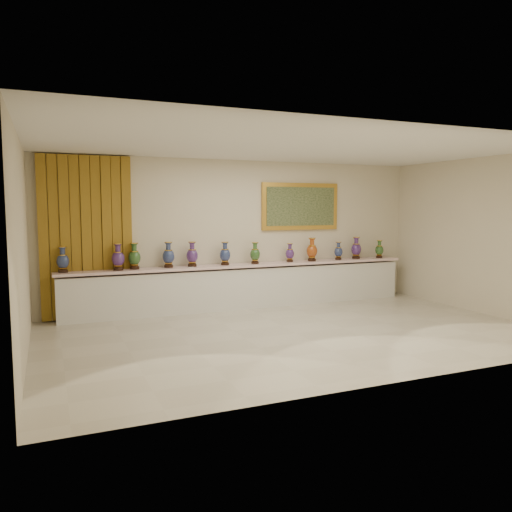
% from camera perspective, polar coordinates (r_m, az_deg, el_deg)
% --- Properties ---
extents(ground, '(8.00, 8.00, 0.00)m').
position_cam_1_polar(ground, '(8.25, 4.62, -8.79)').
color(ground, beige).
rests_on(ground, ground).
extents(room, '(8.00, 8.00, 8.00)m').
position_cam_1_polar(room, '(9.64, -14.65, 2.70)').
color(room, beige).
rests_on(room, ground).
extents(counter, '(7.28, 0.48, 0.90)m').
position_cam_1_polar(counter, '(10.19, -1.26, -3.50)').
color(counter, white).
rests_on(counter, ground).
extents(vase_0, '(0.25, 0.25, 0.46)m').
position_cam_1_polar(vase_0, '(9.42, -21.21, -0.52)').
color(vase_0, black).
rests_on(vase_0, counter).
extents(vase_1, '(0.29, 0.29, 0.49)m').
position_cam_1_polar(vase_1, '(9.42, -15.48, -0.25)').
color(vase_1, black).
rests_on(vase_1, counter).
extents(vase_2, '(0.27, 0.27, 0.49)m').
position_cam_1_polar(vase_2, '(9.53, -13.73, -0.15)').
color(vase_2, black).
rests_on(vase_2, counter).
extents(vase_3, '(0.24, 0.24, 0.49)m').
position_cam_1_polar(vase_3, '(9.65, -9.98, -0.01)').
color(vase_3, black).
rests_on(vase_3, counter).
extents(vase_4, '(0.25, 0.25, 0.48)m').
position_cam_1_polar(vase_4, '(9.74, -7.31, 0.07)').
color(vase_4, black).
rests_on(vase_4, counter).
extents(vase_5, '(0.28, 0.28, 0.46)m').
position_cam_1_polar(vase_5, '(9.93, -3.56, 0.15)').
color(vase_5, black).
rests_on(vase_5, counter).
extents(vase_6, '(0.22, 0.22, 0.44)m').
position_cam_1_polar(vase_6, '(10.13, -0.11, 0.21)').
color(vase_6, black).
rests_on(vase_6, counter).
extents(vase_7, '(0.24, 0.24, 0.39)m').
position_cam_1_polar(vase_7, '(10.51, 3.89, 0.28)').
color(vase_7, black).
rests_on(vase_7, counter).
extents(vase_8, '(0.24, 0.24, 0.50)m').
position_cam_1_polar(vase_8, '(10.70, 6.41, 0.61)').
color(vase_8, black).
rests_on(vase_8, counter).
extents(vase_9, '(0.18, 0.18, 0.39)m').
position_cam_1_polar(vase_9, '(11.08, 9.40, 0.49)').
color(vase_9, black).
rests_on(vase_9, counter).
extents(vase_10, '(0.24, 0.24, 0.48)m').
position_cam_1_polar(vase_10, '(11.36, 11.38, 0.80)').
color(vase_10, black).
rests_on(vase_10, counter).
extents(vase_11, '(0.21, 0.21, 0.40)m').
position_cam_1_polar(vase_11, '(11.66, 13.91, 0.68)').
color(vase_11, black).
rests_on(vase_11, counter).
extents(label_card, '(0.10, 0.06, 0.00)m').
position_cam_1_polar(label_card, '(9.63, -7.42, -1.28)').
color(label_card, white).
rests_on(label_card, counter).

